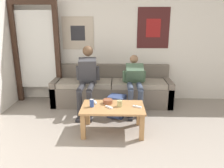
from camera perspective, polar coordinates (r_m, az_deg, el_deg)
The scene contains 13 objects.
wall_back at distance 4.88m, azimuth 1.83°, elevation 10.77°, with size 10.00×0.07×2.55m.
door_frame at distance 4.98m, azimuth -19.16°, elevation 9.12°, with size 1.00×0.10×2.15m.
couch at distance 4.71m, azimuth -0.01°, elevation -1.66°, with size 2.49×0.73×0.81m.
coffee_table at distance 3.49m, azimuth 0.20°, elevation -7.11°, with size 0.99×0.61×0.43m.
person_seated_adult at distance 4.27m, azimuth -6.55°, elevation 1.94°, with size 0.47×0.93×1.26m.
person_seated_teen at distance 4.30m, azimuth 5.90°, elevation 0.79°, with size 0.47×0.95×1.07m.
backpack at distance 4.09m, azimuth 1.20°, elevation -5.94°, with size 0.37×0.37×0.40m.
ceramic_bowl at distance 3.57m, azimuth -1.09°, elevation -4.50°, with size 0.16×0.16×0.07m.
pillar_candle at distance 3.45m, azimuth 2.01°, elevation -5.11°, with size 0.08×0.08×0.11m.
drink_can_blue at distance 3.44m, azimuth -5.32°, elevation -4.99°, with size 0.07×0.07×0.12m.
game_controller_near_left at distance 3.61m, azimuth -4.37°, elevation -4.80°, with size 0.08×0.15×0.03m.
game_controller_near_right at distance 3.44m, azimuth 6.61°, elevation -5.89°, with size 0.14×0.10×0.03m.
game_controller_far_center at distance 3.40m, azimuth -0.77°, elevation -6.07°, with size 0.12×0.13×0.03m.
Camera 1 is at (-0.01, -2.08, 1.72)m, focal length 35.00 mm.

